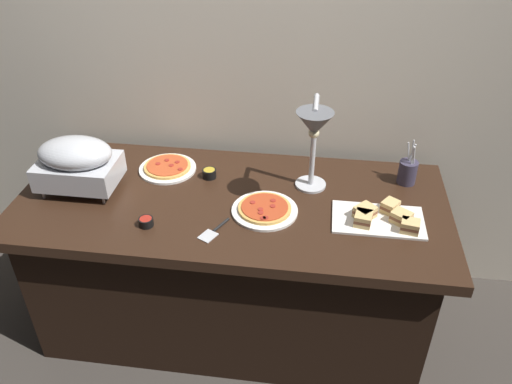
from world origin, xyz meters
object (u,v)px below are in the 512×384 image
at_px(pizza_plate_front, 168,168).
at_px(sauce_cup_near, 146,222).
at_px(pizza_plate_center, 265,209).
at_px(heat_lamp, 314,131).
at_px(chafing_dish, 77,162).
at_px(sandwich_platter, 382,218).
at_px(serving_spatula, 214,231).
at_px(utensil_holder, 408,172).
at_px(sauce_cup_far, 209,173).

bearing_deg(pizza_plate_front, sauce_cup_near, -85.75).
relative_size(pizza_plate_center, sauce_cup_near, 4.68).
height_order(pizza_plate_center, sauce_cup_near, sauce_cup_near).
height_order(heat_lamp, sauce_cup_near, heat_lamp).
xyz_separation_m(chafing_dish, sauce_cup_near, (0.37, -0.22, -0.12)).
bearing_deg(chafing_dish, sandwich_platter, -3.04).
bearing_deg(heat_lamp, serving_spatula, -144.72).
distance_m(heat_lamp, serving_spatula, 0.57).
distance_m(chafing_dish, pizza_plate_front, 0.42).
height_order(chafing_dish, pizza_plate_center, chafing_dish).
distance_m(pizza_plate_front, serving_spatula, 0.54).
xyz_separation_m(chafing_dish, pizza_plate_center, (0.84, -0.06, -0.13)).
relative_size(pizza_plate_center, utensil_holder, 1.35).
distance_m(sandwich_platter, serving_spatula, 0.69).
bearing_deg(sauce_cup_near, serving_spatula, 0.05).
relative_size(chafing_dish, pizza_plate_center, 1.22).
bearing_deg(sandwich_platter, pizza_plate_front, 164.28).
distance_m(heat_lamp, pizza_plate_front, 0.78).
distance_m(pizza_plate_center, utensil_holder, 0.70).
bearing_deg(heat_lamp, sauce_cup_far, 164.40).
relative_size(sandwich_platter, sauce_cup_far, 5.84).
relative_size(chafing_dish, sandwich_platter, 0.92).
height_order(pizza_plate_front, pizza_plate_center, same).
height_order(pizza_plate_front, sauce_cup_near, sauce_cup_near).
distance_m(chafing_dish, heat_lamp, 1.05).
bearing_deg(sauce_cup_far, serving_spatula, -75.33).
bearing_deg(sandwich_platter, chafing_dish, 176.96).
bearing_deg(chafing_dish, sauce_cup_far, 17.11).
xyz_separation_m(chafing_dish, utensil_holder, (1.46, 0.25, -0.08)).
bearing_deg(pizza_plate_center, chafing_dish, 175.61).
bearing_deg(serving_spatula, heat_lamp, 35.28).
xyz_separation_m(pizza_plate_center, sandwich_platter, (0.49, -0.01, 0.01)).
distance_m(pizza_plate_center, serving_spatula, 0.25).
bearing_deg(pizza_plate_front, pizza_plate_center, -28.48).
bearing_deg(heat_lamp, sauce_cup_near, -158.17).
bearing_deg(sauce_cup_far, chafing_dish, -162.89).
relative_size(heat_lamp, sandwich_platter, 1.20).
distance_m(heat_lamp, sauce_cup_near, 0.78).
relative_size(sauce_cup_near, serving_spatula, 0.36).
bearing_deg(pizza_plate_front, sauce_cup_far, -10.16).
relative_size(pizza_plate_center, sauce_cup_far, 4.37).
bearing_deg(pizza_plate_center, sauce_cup_near, -161.24).
bearing_deg(sauce_cup_near, pizza_plate_center, 18.76).
height_order(sauce_cup_near, sauce_cup_far, sauce_cup_far).
relative_size(chafing_dish, utensil_holder, 1.65).
xyz_separation_m(sandwich_platter, serving_spatula, (-0.67, -0.15, -0.02)).
xyz_separation_m(sandwich_platter, sauce_cup_far, (-0.78, 0.24, -0.00)).
height_order(pizza_plate_front, serving_spatula, pizza_plate_front).
distance_m(chafing_dish, pizza_plate_center, 0.85).
xyz_separation_m(chafing_dish, serving_spatula, (0.66, -0.22, -0.14)).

